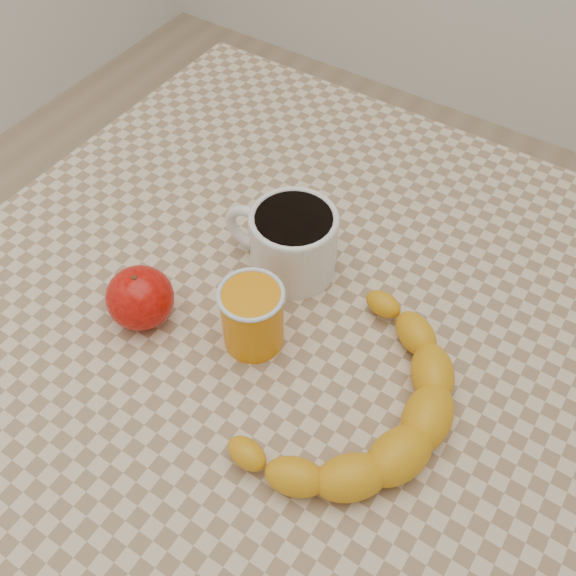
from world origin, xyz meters
The scene contains 6 objects.
ground centered at (0.00, 0.00, 0.00)m, with size 3.00×3.00×0.00m, color tan.
table centered at (0.00, 0.00, 0.66)m, with size 0.80×0.80×0.75m.
coffee_mug centered at (-0.02, 0.04, 0.80)m, with size 0.15×0.11×0.09m.
orange_juice_glass centered at (0.00, -0.07, 0.79)m, with size 0.07×0.07×0.08m.
apple centered at (-0.12, -0.11, 0.78)m, with size 0.10×0.10×0.07m.
banana centered at (0.13, -0.09, 0.77)m, with size 0.29×0.35×0.05m, color orange, non-canonical shape.
Camera 1 is at (0.25, -0.38, 1.33)m, focal length 40.00 mm.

